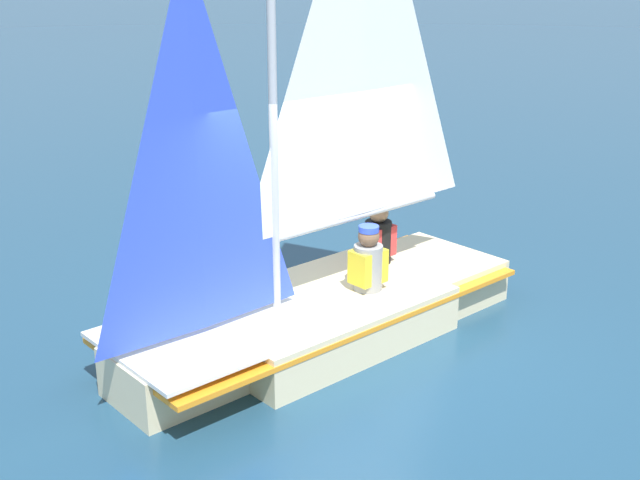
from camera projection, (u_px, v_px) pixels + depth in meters
ground_plane at (320, 337)px, 8.34m from camera, size 260.00×260.00×0.00m
sailboat_main at (322, 276)px, 8.14m from camera, size 4.69×2.21×5.10m
sailor_helm at (368, 275)px, 8.29m from camera, size 0.37×0.34×1.16m
sailor_crew at (378, 249)px, 9.05m from camera, size 0.37×0.34×1.16m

